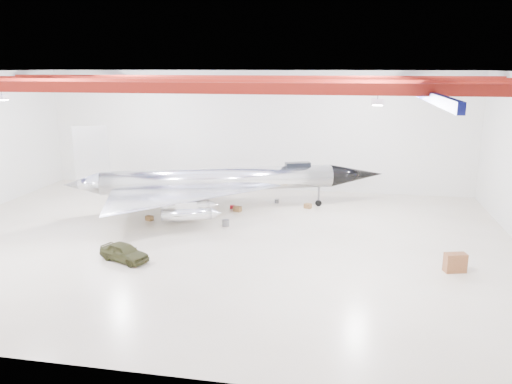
# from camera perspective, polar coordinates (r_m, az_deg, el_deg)

# --- Properties ---
(floor) EXTENTS (40.00, 40.00, 0.00)m
(floor) POSITION_cam_1_polar(r_m,az_deg,el_deg) (33.80, -5.05, -5.48)
(floor) COLOR beige
(floor) RESTS_ON ground
(wall_back) EXTENTS (40.00, 0.00, 40.00)m
(wall_back) POSITION_cam_1_polar(r_m,az_deg,el_deg) (46.82, -0.28, 7.01)
(wall_back) COLOR silver
(wall_back) RESTS_ON floor
(ceiling) EXTENTS (40.00, 40.00, 0.00)m
(ceiling) POSITION_cam_1_polar(r_m,az_deg,el_deg) (31.85, -5.49, 13.50)
(ceiling) COLOR #0A0F38
(ceiling) RESTS_ON wall_back
(ceiling_structure) EXTENTS (39.50, 29.50, 1.08)m
(ceiling_structure) POSITION_cam_1_polar(r_m,az_deg,el_deg) (31.86, -5.46, 12.29)
(ceiling_structure) COLOR maroon
(ceiling_structure) RESTS_ON ceiling
(jet_aircraft) EXTENTS (24.83, 18.76, 7.02)m
(jet_aircraft) POSITION_cam_1_polar(r_m,az_deg,el_deg) (39.93, -4.30, 1.05)
(jet_aircraft) COLOR silver
(jet_aircraft) RESTS_ON floor
(jeep) EXTENTS (3.49, 2.41, 1.10)m
(jeep) POSITION_cam_1_polar(r_m,az_deg,el_deg) (31.03, -14.83, -6.66)
(jeep) COLOR #36371B
(jeep) RESTS_ON floor
(desk) EXTENTS (1.32, 0.90, 1.10)m
(desk) POSITION_cam_1_polar(r_m,az_deg,el_deg) (30.64, 21.81, -7.51)
(desk) COLOR brown
(desk) RESTS_ON floor
(crate_ply) EXTENTS (0.63, 0.57, 0.36)m
(crate_ply) POSITION_cam_1_polar(r_m,az_deg,el_deg) (38.63, -12.09, -2.94)
(crate_ply) COLOR olive
(crate_ply) RESTS_ON floor
(toolbox_red) EXTENTS (0.44, 0.38, 0.27)m
(toolbox_red) POSITION_cam_1_polar(r_m,az_deg,el_deg) (41.02, -2.72, -1.69)
(toolbox_red) COLOR maroon
(toolbox_red) RESTS_ON floor
(engine_drum) EXTENTS (0.55, 0.55, 0.47)m
(engine_drum) POSITION_cam_1_polar(r_m,az_deg,el_deg) (36.52, -3.48, -3.55)
(engine_drum) COLOR #59595B
(engine_drum) RESTS_ON floor
(parts_bin) EXTENTS (0.68, 0.63, 0.39)m
(parts_bin) POSITION_cam_1_polar(r_m,az_deg,el_deg) (41.21, 5.94, -1.60)
(parts_bin) COLOR olive
(parts_bin) RESTS_ON floor
(oil_barrel) EXTENTS (0.70, 0.62, 0.41)m
(oil_barrel) POSITION_cam_1_polar(r_m,az_deg,el_deg) (40.14, -2.12, -1.94)
(oil_barrel) COLOR olive
(oil_barrel) RESTS_ON floor
(spares_box) EXTENTS (0.44, 0.44, 0.32)m
(spares_box) POSITION_cam_1_polar(r_m,az_deg,el_deg) (42.63, 2.39, -1.04)
(spares_box) COLOR #59595B
(spares_box) RESTS_ON floor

